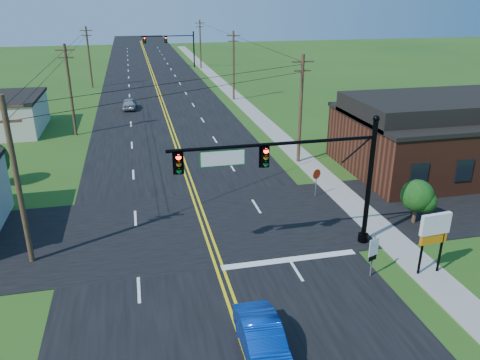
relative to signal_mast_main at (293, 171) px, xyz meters
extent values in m
cube|color=black|center=(-4.34, 42.00, -4.73)|extent=(16.00, 220.00, 0.04)
cube|color=black|center=(-4.34, 4.00, -4.73)|extent=(70.00, 10.00, 0.04)
cube|color=gray|center=(6.16, 32.00, -4.71)|extent=(2.00, 160.00, 0.08)
cylinder|color=black|center=(4.46, 0.00, -1.15)|extent=(0.28, 0.28, 7.20)
cylinder|color=black|center=(4.46, 0.00, -4.50)|extent=(0.60, 0.60, 0.50)
sphere|color=black|center=(4.46, 0.00, 2.55)|extent=(0.36, 0.36, 0.36)
cylinder|color=black|center=(-1.04, 0.00, 1.55)|extent=(11.00, 0.18, 0.18)
cube|color=#056015|center=(-3.74, 0.00, 1.00)|extent=(2.30, 0.06, 0.85)
cylinder|color=black|center=(4.46, 72.00, -1.15)|extent=(0.28, 0.28, 7.20)
cylinder|color=black|center=(4.46, 72.00, -4.50)|extent=(0.60, 0.60, 0.50)
sphere|color=black|center=(4.46, 72.00, 2.55)|extent=(0.36, 0.36, 0.36)
cylinder|color=black|center=(-0.54, 72.00, 1.25)|extent=(10.00, 0.18, 0.18)
cube|color=#056015|center=(-3.74, 72.00, 0.70)|extent=(2.30, 0.06, 0.85)
cube|color=#502516|center=(15.66, 10.00, -2.55)|extent=(14.00, 11.00, 4.40)
cube|color=black|center=(15.66, 10.00, -0.20)|extent=(14.20, 11.20, 0.30)
cylinder|color=#3E291C|center=(-13.84, 2.00, -0.25)|extent=(0.28, 0.28, 9.00)
cube|color=#3E291C|center=(-13.84, 2.00, 3.65)|extent=(1.80, 0.12, 0.12)
cube|color=#3E291C|center=(-13.84, 2.00, 2.95)|extent=(1.40, 0.12, 0.12)
cylinder|color=#3E291C|center=(-13.84, 27.00, -0.25)|extent=(0.28, 0.28, 9.00)
cube|color=#3E291C|center=(-13.84, 27.00, 3.65)|extent=(1.80, 0.12, 0.12)
cube|color=#3E291C|center=(-13.84, 27.00, 2.95)|extent=(1.40, 0.12, 0.12)
cylinder|color=#3E291C|center=(-13.84, 54.00, -0.25)|extent=(0.28, 0.28, 9.00)
cube|color=#3E291C|center=(-13.84, 54.00, 3.65)|extent=(1.80, 0.12, 0.12)
cube|color=#3E291C|center=(-13.84, 54.00, 2.95)|extent=(1.40, 0.12, 0.12)
cylinder|color=#3E291C|center=(5.46, 14.00, -0.25)|extent=(0.28, 0.28, 9.00)
cube|color=#3E291C|center=(5.46, 14.00, 3.65)|extent=(1.80, 0.12, 0.12)
cube|color=#3E291C|center=(5.46, 14.00, 2.95)|extent=(1.40, 0.12, 0.12)
cylinder|color=#3E291C|center=(5.46, 40.00, -0.25)|extent=(0.28, 0.28, 9.00)
cube|color=#3E291C|center=(5.46, 40.00, 3.65)|extent=(1.80, 0.12, 0.12)
cube|color=#3E291C|center=(5.46, 40.00, 2.95)|extent=(1.40, 0.12, 0.12)
cylinder|color=#3E291C|center=(5.46, 70.00, -0.25)|extent=(0.28, 0.28, 9.00)
cube|color=#3E291C|center=(5.46, 70.00, 3.65)|extent=(1.80, 0.12, 0.12)
cube|color=#3E291C|center=(5.46, 70.00, 2.95)|extent=(1.40, 0.12, 0.12)
cylinder|color=#3E291C|center=(11.66, 18.00, -3.83)|extent=(0.24, 0.24, 1.85)
sphere|color=#0F4012|center=(11.66, 18.00, -2.15)|extent=(3.00, 3.00, 3.00)
cylinder|color=#3E291C|center=(8.66, 1.50, -4.09)|extent=(0.24, 0.24, 1.32)
sphere|color=#0F4012|center=(8.66, 1.50, -2.89)|extent=(2.00, 2.00, 2.00)
imported|color=#0735A7|center=(-3.69, -7.62, -4.03)|extent=(1.57, 4.40, 1.45)
imported|color=#B3B2B7|center=(-8.37, 37.48, -4.06)|extent=(1.92, 4.14, 1.37)
cylinder|color=slate|center=(3.16, -3.39, -3.49)|extent=(0.10, 0.10, 2.52)
cube|color=white|center=(3.16, -3.42, -2.75)|extent=(0.60, 0.25, 0.34)
cube|color=white|center=(3.16, -3.42, -3.20)|extent=(0.60, 0.25, 0.63)
cube|color=black|center=(3.16, -3.42, -3.66)|extent=(0.50, 0.21, 0.25)
cylinder|color=slate|center=(4.16, 6.72, -3.77)|extent=(0.09, 0.09, 1.96)
cylinder|color=#B9260A|center=(4.16, 6.70, -3.03)|extent=(0.70, 0.32, 0.74)
cylinder|color=black|center=(5.61, -3.79, -3.11)|extent=(0.14, 0.14, 3.29)
cylinder|color=black|center=(6.71, -3.79, -3.11)|extent=(0.14, 0.14, 3.29)
cube|color=silver|center=(6.16, -3.79, -1.92)|extent=(1.66, 0.37, 1.10)
cube|color=#CC720C|center=(6.16, -3.79, -2.74)|extent=(1.47, 0.33, 0.46)
camera|label=1|loc=(-7.83, -21.66, 8.57)|focal=35.00mm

